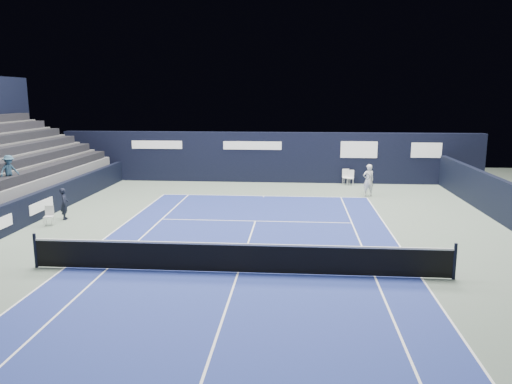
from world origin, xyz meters
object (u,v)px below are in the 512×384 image
Objects in this scene: folding_chair_back_a at (346,174)px; tennis_player at (368,180)px; line_judge_chair at (49,214)px; tennis_net at (238,257)px; folding_chair_back_b at (350,176)px.

folding_chair_back_a is 0.55× the size of tennis_player.
tennis_net is (8.53, -5.06, 0.04)m from line_judge_chair.
folding_chair_back_b reaches higher than line_judge_chair.
tennis_net is at bearing -96.61° from folding_chair_back_b.
tennis_player is (0.58, -3.40, 0.35)m from folding_chair_back_b.
line_judge_chair is at bearing -130.69° from folding_chair_back_b.
folding_chair_back_b is 16.52m from tennis_net.
tennis_player is (5.58, 12.34, 0.36)m from tennis_net.
line_judge_chair is (-13.53, -10.68, -0.05)m from folding_chair_back_b.
line_judge_chair is at bearing -152.70° from tennis_player.
tennis_player reaches higher than folding_chair_back_a.
folding_chair_back_b is 0.07× the size of tennis_net.
tennis_player reaches higher than line_judge_chair.
folding_chair_back_a is 0.33m from folding_chair_back_b.
tennis_net is (-4.74, -15.92, -0.12)m from folding_chair_back_a.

